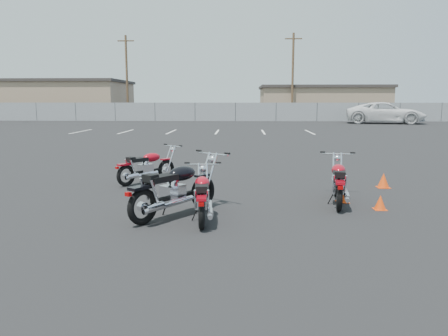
{
  "coord_description": "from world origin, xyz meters",
  "views": [
    {
      "loc": [
        0.55,
        -8.38,
        2.05
      ],
      "look_at": [
        0.2,
        0.6,
        0.65
      ],
      "focal_mm": 35.0,
      "sensor_mm": 36.0,
      "label": 1
    }
  ],
  "objects_px": {
    "motorcycle_front_red": "(147,167)",
    "motorcycle_third_red": "(203,197)",
    "motorcycle_second_black": "(175,189)",
    "white_van": "(386,107)",
    "motorcycle_rear_red": "(339,182)"
  },
  "relations": [
    {
      "from": "motorcycle_second_black",
      "to": "motorcycle_third_red",
      "type": "distance_m",
      "value": 0.56
    },
    {
      "from": "motorcycle_third_red",
      "to": "motorcycle_rear_red",
      "type": "distance_m",
      "value": 2.9
    },
    {
      "from": "motorcycle_front_red",
      "to": "motorcycle_second_black",
      "type": "xyz_separation_m",
      "value": [
        1.18,
        -3.13,
        0.08
      ]
    },
    {
      "from": "motorcycle_second_black",
      "to": "motorcycle_rear_red",
      "type": "bearing_deg",
      "value": 18.86
    },
    {
      "from": "motorcycle_third_red",
      "to": "motorcycle_second_black",
      "type": "bearing_deg",
      "value": 158.29
    },
    {
      "from": "motorcycle_third_red",
      "to": "motorcycle_rear_red",
      "type": "bearing_deg",
      "value": 25.93
    },
    {
      "from": "motorcycle_front_red",
      "to": "white_van",
      "type": "bearing_deg",
      "value": 62.2
    },
    {
      "from": "motorcycle_rear_red",
      "to": "white_van",
      "type": "relative_size",
      "value": 0.25
    },
    {
      "from": "motorcycle_front_red",
      "to": "motorcycle_rear_red",
      "type": "bearing_deg",
      "value": -25.62
    },
    {
      "from": "motorcycle_third_red",
      "to": "white_van",
      "type": "relative_size",
      "value": 0.23
    },
    {
      "from": "motorcycle_front_red",
      "to": "motorcycle_second_black",
      "type": "distance_m",
      "value": 3.34
    },
    {
      "from": "motorcycle_front_red",
      "to": "white_van",
      "type": "distance_m",
      "value": 32.41
    },
    {
      "from": "motorcycle_front_red",
      "to": "motorcycle_rear_red",
      "type": "distance_m",
      "value": 4.77
    },
    {
      "from": "motorcycle_front_red",
      "to": "motorcycle_third_red",
      "type": "distance_m",
      "value": 3.73
    },
    {
      "from": "motorcycle_second_black",
      "to": "white_van",
      "type": "xyz_separation_m",
      "value": [
        13.92,
        31.78,
        0.99
      ]
    }
  ]
}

